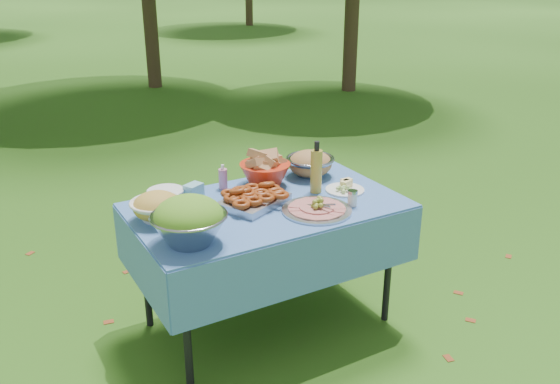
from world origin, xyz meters
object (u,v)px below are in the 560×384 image
at_px(plate_stack, 166,195).
at_px(oil_bottle, 316,167).
at_px(salad_bowl, 189,221).
at_px(pasta_bowl_steel, 310,163).
at_px(charcuterie_platter, 317,204).
at_px(bread_bowl, 265,169).
at_px(picnic_table, 268,265).

height_order(plate_stack, oil_bottle, oil_bottle).
bearing_deg(oil_bottle, salad_bowl, -163.83).
relative_size(plate_stack, pasta_bowl_steel, 0.70).
bearing_deg(charcuterie_platter, salad_bowl, -178.66).
bearing_deg(bread_bowl, oil_bottle, -51.57).
height_order(plate_stack, bread_bowl, bread_bowl).
bearing_deg(plate_stack, picnic_table, -34.36).
bearing_deg(bread_bowl, plate_stack, 175.38).
distance_m(salad_bowl, charcuterie_platter, 0.73).
distance_m(picnic_table, bread_bowl, 0.57).
xyz_separation_m(plate_stack, oil_bottle, (0.80, -0.30, 0.12)).
distance_m(pasta_bowl_steel, charcuterie_platter, 0.56).
xyz_separation_m(picnic_table, charcuterie_platter, (0.18, -0.21, 0.42)).
height_order(salad_bowl, oil_bottle, oil_bottle).
bearing_deg(charcuterie_platter, bread_bowl, 95.99).
bearing_deg(plate_stack, oil_bottle, -20.45).
height_order(salad_bowl, charcuterie_platter, salad_bowl).
xyz_separation_m(salad_bowl, charcuterie_platter, (0.73, 0.02, -0.07)).
xyz_separation_m(picnic_table, salad_bowl, (-0.54, -0.23, 0.50)).
distance_m(plate_stack, oil_bottle, 0.86).
distance_m(pasta_bowl_steel, oil_bottle, 0.29).
bearing_deg(salad_bowl, oil_bottle, 16.17).
relative_size(plate_stack, charcuterie_platter, 0.54).
bearing_deg(pasta_bowl_steel, bread_bowl, -179.26).
bearing_deg(pasta_bowl_steel, plate_stack, 177.23).
bearing_deg(charcuterie_platter, oil_bottle, 58.20).
bearing_deg(oil_bottle, bread_bowl, 128.43).
bearing_deg(salad_bowl, pasta_bowl_steel, 26.98).
bearing_deg(plate_stack, salad_bowl, -97.84).
relative_size(plate_stack, bread_bowl, 0.68).
bearing_deg(picnic_table, oil_bottle, 3.71).
bearing_deg(charcuterie_platter, plate_stack, 140.66).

